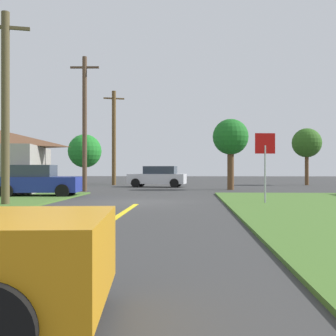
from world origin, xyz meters
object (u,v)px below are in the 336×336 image
(utility_pole_mid, at_px, (85,122))
(parked_car_near_building, at_px, (38,181))
(car_approaching_junction, at_px, (158,177))
(oak_tree_left, at_px, (307,143))
(utility_pole_near, at_px, (5,106))
(utility_pole_far, at_px, (114,137))
(pine_tree_center, at_px, (85,151))
(oak_tree_right, at_px, (231,138))
(stop_sign, at_px, (265,154))

(utility_pole_mid, bearing_deg, parked_car_near_building, -101.90)
(car_approaching_junction, height_order, oak_tree_left, oak_tree_left)
(parked_car_near_building, height_order, utility_pole_near, utility_pole_near)
(parked_car_near_building, distance_m, utility_pole_far, 15.73)
(oak_tree_left, bearing_deg, pine_tree_center, 175.21)
(utility_pole_near, bearing_deg, utility_pole_far, 88.73)
(car_approaching_junction, xyz_separation_m, utility_pole_mid, (-4.12, -6.47, 3.56))
(utility_pole_far, distance_m, pine_tree_center, 4.08)
(parked_car_near_building, distance_m, pine_tree_center, 17.91)
(car_approaching_junction, relative_size, utility_pole_near, 0.62)
(oak_tree_left, distance_m, oak_tree_right, 11.09)
(parked_car_near_building, relative_size, oak_tree_right, 0.85)
(car_approaching_junction, xyz_separation_m, parked_car_near_building, (-5.21, -11.62, -0.00))
(pine_tree_center, height_order, oak_tree_right, oak_tree_right)
(utility_pole_mid, bearing_deg, pine_tree_center, 104.32)
(utility_pole_near, distance_m, utility_pole_far, 20.36)
(utility_pole_near, distance_m, utility_pole_mid, 10.20)
(stop_sign, xyz_separation_m, utility_pole_far, (-9.62, 19.20, 2.16))
(car_approaching_junction, bearing_deg, oak_tree_right, 150.51)
(stop_sign, relative_size, parked_car_near_building, 0.70)
(car_approaching_junction, bearing_deg, utility_pole_far, -34.41)
(stop_sign, distance_m, utility_pole_far, 21.58)
(parked_car_near_building, bearing_deg, oak_tree_left, 38.26)
(stop_sign, distance_m, utility_pole_near, 10.30)
(car_approaching_junction, relative_size, parked_car_near_building, 1.13)
(utility_pole_mid, xyz_separation_m, utility_pole_far, (-0.02, 10.18, -0.17))
(car_approaching_junction, relative_size, oak_tree_right, 0.96)
(utility_pole_far, relative_size, oak_tree_right, 1.71)
(oak_tree_right, bearing_deg, utility_pole_near, -127.73)
(utility_pole_far, height_order, oak_tree_right, utility_pole_far)
(oak_tree_left, xyz_separation_m, pine_tree_center, (-19.91, 1.67, -0.58))
(stop_sign, xyz_separation_m, parked_car_near_building, (-10.69, 3.87, -1.23))
(car_approaching_junction, height_order, utility_pole_near, utility_pole_near)
(car_approaching_junction, bearing_deg, utility_pole_near, 82.01)
(utility_pole_far, xyz_separation_m, pine_tree_center, (-3.17, 2.31, -1.14))
(car_approaching_junction, bearing_deg, oak_tree_left, -153.52)
(stop_sign, distance_m, car_approaching_junction, 16.48)
(oak_tree_left, relative_size, oak_tree_right, 1.03)
(car_approaching_junction, xyz_separation_m, oak_tree_right, (5.24, -3.94, 2.70))
(pine_tree_center, bearing_deg, utility_pole_mid, -75.68)
(stop_sign, xyz_separation_m, car_approaching_junction, (-5.48, 15.49, -1.23))
(utility_pole_near, relative_size, utility_pole_mid, 0.88)
(car_approaching_junction, bearing_deg, stop_sign, 116.93)
(parked_car_near_building, xyz_separation_m, oak_tree_right, (10.44, 7.68, 2.71))
(pine_tree_center, bearing_deg, utility_pole_far, -36.14)
(stop_sign, height_order, pine_tree_center, pine_tree_center)
(parked_car_near_building, relative_size, pine_tree_center, 0.88)
(utility_pole_far, xyz_separation_m, oak_tree_left, (16.75, 0.64, -0.56))
(pine_tree_center, bearing_deg, parked_car_near_building, -83.20)
(oak_tree_right, bearing_deg, oak_tree_left, 48.37)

